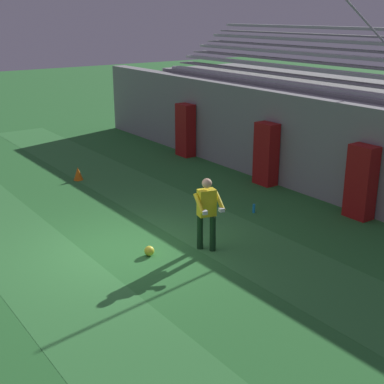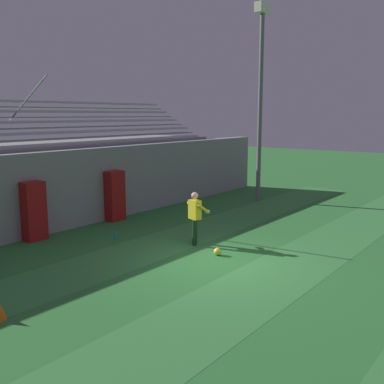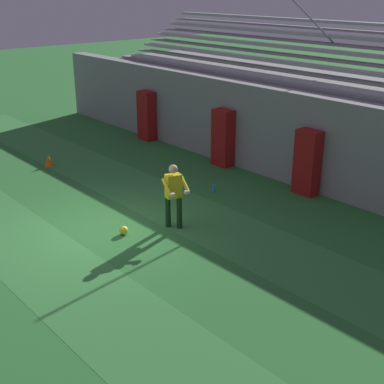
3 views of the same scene
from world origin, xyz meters
name	(u,v)px [view 3 (image 3 of 3)]	position (x,y,z in m)	size (l,w,h in m)	color
ground_plane	(100,231)	(0.00, 0.00, 0.00)	(80.00, 80.00, 0.00)	#2D7533
turf_stripe_mid	(33,253)	(0.00, -1.79, 0.00)	(28.00, 2.10, 0.01)	#38843D
turf_stripe_far	(175,206)	(0.00, 2.42, 0.00)	(28.00, 2.10, 0.01)	#38843D
back_wall	(274,132)	(0.00, 6.50, 1.40)	(24.00, 0.60, 2.80)	gray
padding_pillar_gate_left	(223,138)	(-1.75, 5.95, 0.96)	(0.70, 0.44, 1.91)	maroon
padding_pillar_gate_right	(307,162)	(1.75, 5.95, 0.96)	(0.70, 0.44, 1.91)	maroon
padding_pillar_far_left	(147,116)	(-6.02, 5.95, 0.96)	(0.70, 0.44, 1.91)	maroon
bleacher_stand	(320,118)	(0.00, 8.84, 1.50)	(18.00, 4.05, 5.43)	gray
goalkeeper	(174,192)	(1.05, 1.54, 0.95)	(0.65, 0.67, 1.67)	#143319
soccer_ball	(124,230)	(0.55, 0.35, 0.11)	(0.22, 0.22, 0.22)	yellow
traffic_cone	(48,160)	(-5.53, 1.44, 0.21)	(0.30, 0.30, 0.42)	orange
water_bottle	(214,189)	(-0.08, 3.98, 0.12)	(0.07, 0.07, 0.24)	#1E8CD8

